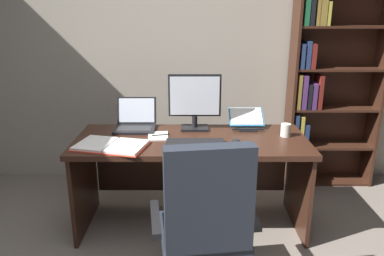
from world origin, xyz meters
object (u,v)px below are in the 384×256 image
at_px(monitor, 196,103).
at_px(office_chair, 206,235).
at_px(bookshelf, 325,90).
at_px(keyboard, 196,143).
at_px(desk, 192,159).
at_px(laptop, 137,123).
at_px(coffee_mug, 287,130).
at_px(open_binder, 112,145).
at_px(notepad, 159,136).
at_px(pen, 162,135).
at_px(computer_mouse, 238,142).
at_px(reading_stand_with_book, 248,119).

bearing_deg(monitor, office_chair, -87.06).
relative_size(bookshelf, keyboard, 4.55).
relative_size(desk, office_chair, 1.72).
relative_size(desk, monitor, 3.91).
bearing_deg(laptop, desk, -19.65).
relative_size(monitor, coffee_mug, 4.52).
xyz_separation_m(open_binder, coffee_mug, (1.30, 0.24, 0.04)).
relative_size(notepad, coffee_mug, 2.11).
bearing_deg(desk, open_binder, -155.35).
xyz_separation_m(office_chair, pen, (-0.32, 0.86, 0.32)).
xyz_separation_m(bookshelf, pen, (-1.49, -0.78, -0.19)).
bearing_deg(notepad, monitor, 34.46).
distance_m(monitor, laptop, 0.51).
bearing_deg(open_binder, coffee_mug, 24.07).
relative_size(monitor, keyboard, 1.07).
relative_size(computer_mouse, pen, 0.74).
bearing_deg(reading_stand_with_book, keyboard, -135.46).
bearing_deg(office_chair, reading_stand_with_book, 63.60).
relative_size(bookshelf, monitor, 4.26).
bearing_deg(keyboard, desk, 97.28).
relative_size(computer_mouse, open_binder, 0.19).
relative_size(open_binder, pen, 3.97).
bearing_deg(coffee_mug, keyboard, -165.01).
bearing_deg(keyboard, pen, 145.99).
height_order(bookshelf, laptop, bookshelf).
height_order(monitor, reading_stand_with_book, monitor).
distance_m(laptop, pen, 0.30).
distance_m(monitor, open_binder, 0.76).
height_order(open_binder, coffee_mug, coffee_mug).
bearing_deg(coffee_mug, desk, 178.04).
distance_m(notepad, pen, 0.02).
height_order(desk, keyboard, keyboard).
bearing_deg(desk, notepad, -172.19).
height_order(desk, bookshelf, bookshelf).
height_order(reading_stand_with_book, coffee_mug, reading_stand_with_book).
bearing_deg(notepad, bookshelf, 27.21).
height_order(pen, coffee_mug, coffee_mug).
height_order(reading_stand_with_book, notepad, reading_stand_with_book).
bearing_deg(laptop, pen, -41.84).
height_order(laptop, open_binder, laptop).
height_order(bookshelf, open_binder, bookshelf).
height_order(office_chair, keyboard, office_chair).
xyz_separation_m(monitor, open_binder, (-0.60, -0.42, -0.21)).
bearing_deg(office_chair, bookshelf, 46.62).
bearing_deg(laptop, open_binder, -105.11).
relative_size(office_chair, keyboard, 2.43).
height_order(bookshelf, coffee_mug, bookshelf).
relative_size(desk, keyboard, 4.18).
distance_m(desk, laptop, 0.54).
height_order(desk, reading_stand_with_book, reading_stand_with_book).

